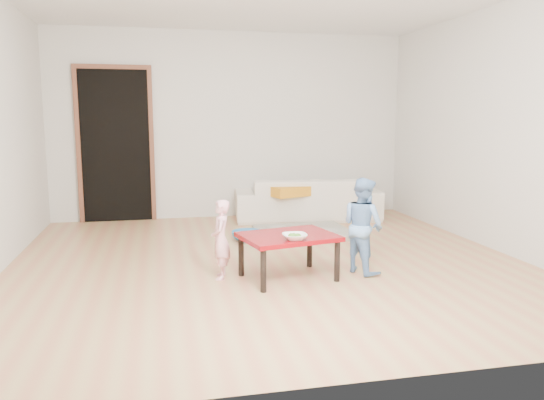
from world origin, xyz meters
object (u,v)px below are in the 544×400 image
object	(u,v)px
child_blue	(363,225)
child_pink	(221,239)
red_table	(288,257)
sofa	(307,198)
bowl	(295,237)
basin	(247,236)

from	to	relation	value
child_blue	child_pink	bearing A→B (deg)	64.05
red_table	child_pink	distance (m)	0.62
sofa	red_table	xyz separation A→B (m)	(-0.93, -2.65, -0.09)
bowl	child_blue	bearing A→B (deg)	19.98
sofa	child_blue	bearing A→B (deg)	91.85
child_pink	basin	size ratio (longest dim) A/B	1.97
red_table	basin	world-z (taller)	red_table
sofa	child_blue	size ratio (longest dim) A/B	2.26
child_blue	basin	size ratio (longest dim) A/B	2.45
sofa	basin	xyz separation A→B (m)	(-1.05, -1.13, -0.24)
child_blue	red_table	bearing A→B (deg)	71.97
red_table	child_pink	size ratio (longest dim) A/B	1.13
bowl	child_pink	size ratio (longest dim) A/B	0.29
sofa	bowl	distance (m)	3.00
child_pink	basin	distance (m)	1.48
basin	child_pink	bearing A→B (deg)	-108.58
child_pink	child_blue	bearing A→B (deg)	95.51
child_pink	sofa	bearing A→B (deg)	158.05
bowl	child_blue	world-z (taller)	child_blue
red_table	child_pink	world-z (taller)	child_pink
sofa	bowl	world-z (taller)	sofa
child_pink	basin	bearing A→B (deg)	170.47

